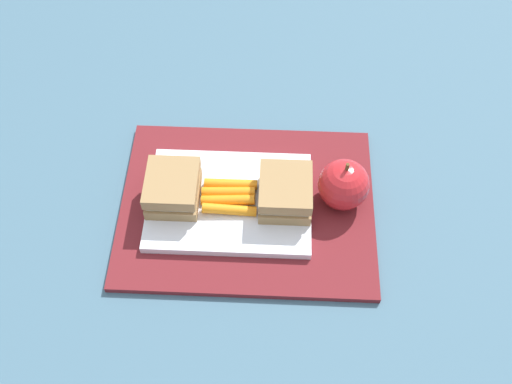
{
  "coord_description": "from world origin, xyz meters",
  "views": [
    {
      "loc": [
        0.03,
        -0.47,
        0.73
      ],
      "look_at": [
        0.01,
        0.0,
        0.04
      ],
      "focal_mm": 42.66,
      "sensor_mm": 36.0,
      "label": 1
    }
  ],
  "objects_px": {
    "carrot_sticks_bundle": "(229,196)",
    "sandwich_half_right": "(285,192)",
    "food_tray": "(230,201)",
    "sandwich_half_left": "(173,188)",
    "apple": "(344,185)"
  },
  "relations": [
    {
      "from": "sandwich_half_left",
      "to": "carrot_sticks_bundle",
      "type": "bearing_deg",
      "value": -0.07
    },
    {
      "from": "food_tray",
      "to": "carrot_sticks_bundle",
      "type": "height_order",
      "value": "carrot_sticks_bundle"
    },
    {
      "from": "sandwich_half_right",
      "to": "apple",
      "type": "xyz_separation_m",
      "value": [
        0.08,
        0.01,
        0.0
      ]
    },
    {
      "from": "food_tray",
      "to": "sandwich_half_right",
      "type": "xyz_separation_m",
      "value": [
        0.08,
        0.0,
        0.03
      ]
    },
    {
      "from": "sandwich_half_left",
      "to": "apple",
      "type": "relative_size",
      "value": 0.96
    },
    {
      "from": "sandwich_half_left",
      "to": "food_tray",
      "type": "bearing_deg",
      "value": 0.0
    },
    {
      "from": "food_tray",
      "to": "apple",
      "type": "distance_m",
      "value": 0.16
    },
    {
      "from": "carrot_sticks_bundle",
      "to": "apple",
      "type": "relative_size",
      "value": 0.95
    },
    {
      "from": "apple",
      "to": "sandwich_half_left",
      "type": "bearing_deg",
      "value": -176.39
    },
    {
      "from": "food_tray",
      "to": "sandwich_half_left",
      "type": "distance_m",
      "value": 0.08
    },
    {
      "from": "carrot_sticks_bundle",
      "to": "sandwich_half_right",
      "type": "bearing_deg",
      "value": 0.07
    },
    {
      "from": "food_tray",
      "to": "carrot_sticks_bundle",
      "type": "bearing_deg",
      "value": -155.99
    },
    {
      "from": "sandwich_half_left",
      "to": "carrot_sticks_bundle",
      "type": "xyz_separation_m",
      "value": [
        0.08,
        -0.0,
        -0.01
      ]
    },
    {
      "from": "sandwich_half_left",
      "to": "sandwich_half_right",
      "type": "xyz_separation_m",
      "value": [
        0.16,
        0.0,
        0.0
      ]
    },
    {
      "from": "sandwich_half_right",
      "to": "carrot_sticks_bundle",
      "type": "height_order",
      "value": "sandwich_half_right"
    }
  ]
}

